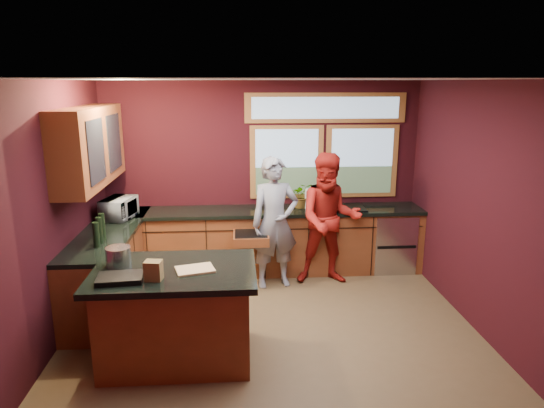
{
  "coord_description": "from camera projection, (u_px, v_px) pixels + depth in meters",
  "views": [
    {
      "loc": [
        -0.36,
        -4.9,
        2.68
      ],
      "look_at": [
        0.02,
        0.4,
        1.33
      ],
      "focal_mm": 32.0,
      "sensor_mm": 36.0,
      "label": 1
    }
  ],
  "objects": [
    {
      "name": "floor",
      "position": [
        273.0,
        328.0,
        5.42
      ],
      "size": [
        4.5,
        4.5,
        0.0
      ],
      "primitive_type": "plane",
      "color": "brown",
      "rests_on": "ground"
    },
    {
      "name": "room_shell",
      "position": [
        216.0,
        165.0,
        5.25
      ],
      "size": [
        4.52,
        4.02,
        2.71
      ],
      "color": "black",
      "rests_on": "ground"
    },
    {
      "name": "back_counter",
      "position": [
        278.0,
        240.0,
        6.96
      ],
      "size": [
        4.5,
        0.64,
        0.93
      ],
      "color": "#602F16",
      "rests_on": "floor"
    },
    {
      "name": "left_counter",
      "position": [
        111.0,
        266.0,
        5.99
      ],
      "size": [
        0.64,
        2.3,
        0.93
      ],
      "color": "#602F16",
      "rests_on": "floor"
    },
    {
      "name": "island",
      "position": [
        177.0,
        314.0,
        4.73
      ],
      "size": [
        1.55,
        1.05,
        0.95
      ],
      "color": "#602F16",
      "rests_on": "floor"
    },
    {
      "name": "person_grey",
      "position": [
        275.0,
        223.0,
        6.37
      ],
      "size": [
        0.71,
        0.53,
        1.75
      ],
      "primitive_type": "imported",
      "rotation": [
        0.0,
        0.0,
        0.19
      ],
      "color": "slate",
      "rests_on": "floor"
    },
    {
      "name": "person_red",
      "position": [
        329.0,
        219.0,
        6.47
      ],
      "size": [
        0.9,
        0.71,
        1.78
      ],
      "primitive_type": "imported",
      "rotation": [
        0.0,
        0.0,
        -0.05
      ],
      "color": "maroon",
      "rests_on": "floor"
    },
    {
      "name": "microwave",
      "position": [
        119.0,
        208.0,
        6.34
      ],
      "size": [
        0.44,
        0.56,
        0.28
      ],
      "primitive_type": "imported",
      "rotation": [
        0.0,
        0.0,
        1.35
      ],
      "color": "#999999",
      "rests_on": "left_counter"
    },
    {
      "name": "potted_plant",
      "position": [
        301.0,
        195.0,
        6.88
      ],
      "size": [
        0.33,
        0.28,
        0.36
      ],
      "primitive_type": "imported",
      "color": "#999999",
      "rests_on": "back_counter"
    },
    {
      "name": "paper_towel",
      "position": [
        309.0,
        199.0,
        6.85
      ],
      "size": [
        0.12,
        0.12,
        0.28
      ],
      "primitive_type": "cylinder",
      "color": "white",
      "rests_on": "back_counter"
    },
    {
      "name": "cutting_board",
      "position": [
        195.0,
        269.0,
        4.58
      ],
      "size": [
        0.4,
        0.33,
        0.02
      ],
      "primitive_type": "cube",
      "rotation": [
        0.0,
        0.0,
        0.27
      ],
      "color": "tan",
      "rests_on": "island"
    },
    {
      "name": "stock_pot",
      "position": [
        118.0,
        256.0,
        4.7
      ],
      "size": [
        0.24,
        0.24,
        0.18
      ],
      "primitive_type": "cylinder",
      "color": "silver",
      "rests_on": "island"
    },
    {
      "name": "paper_bag",
      "position": [
        153.0,
        270.0,
        4.34
      ],
      "size": [
        0.17,
        0.14,
        0.18
      ],
      "primitive_type": "cube",
      "rotation": [
        0.0,
        0.0,
        -0.14
      ],
      "color": "brown",
      "rests_on": "island"
    },
    {
      "name": "black_tray",
      "position": [
        120.0,
        278.0,
        4.34
      ],
      "size": [
        0.43,
        0.32,
        0.05
      ],
      "primitive_type": "cube",
      "rotation": [
        0.0,
        0.0,
        0.1
      ],
      "color": "black",
      "rests_on": "island"
    }
  ]
}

